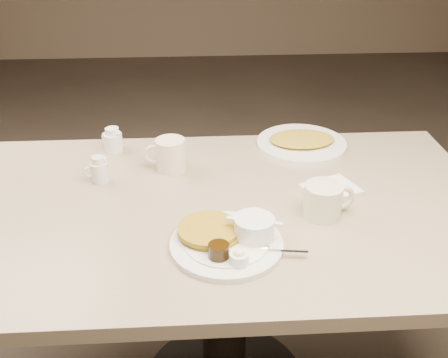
{
  "coord_description": "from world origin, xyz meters",
  "views": [
    {
      "loc": [
        -0.08,
        -1.24,
        1.53
      ],
      "look_at": [
        0.0,
        0.02,
        0.82
      ],
      "focal_mm": 42.7,
      "sensor_mm": 36.0,
      "label": 1
    }
  ],
  "objects": [
    {
      "name": "hash_plate",
      "position": [
        0.28,
        0.36,
        0.76
      ],
      "size": [
        0.31,
        0.31,
        0.04
      ],
      "color": "white",
      "rests_on": "diner_table"
    },
    {
      "name": "coffee_mug_near",
      "position": [
        0.26,
        -0.07,
        0.8
      ],
      "size": [
        0.15,
        0.12,
        0.09
      ],
      "color": "beige",
      "rests_on": "diner_table"
    },
    {
      "name": "main_plate",
      "position": [
        0.0,
        -0.19,
        0.77
      ],
      "size": [
        0.36,
        0.34,
        0.07
      ],
      "color": "white",
      "rests_on": "diner_table"
    },
    {
      "name": "creamer_right",
      "position": [
        -0.34,
        0.36,
        0.79
      ],
      "size": [
        0.08,
        0.08,
        0.08
      ],
      "color": "white",
      "rests_on": "diner_table"
    },
    {
      "name": "creamer_left",
      "position": [
        -0.36,
        0.15,
        0.79
      ],
      "size": [
        0.07,
        0.06,
        0.08
      ],
      "color": "silver",
      "rests_on": "diner_table"
    },
    {
      "name": "coffee_mug_far",
      "position": [
        -0.15,
        0.22,
        0.8
      ],
      "size": [
        0.13,
        0.1,
        0.1
      ],
      "color": "white",
      "rests_on": "diner_table"
    },
    {
      "name": "diner_table",
      "position": [
        0.0,
        0.0,
        0.58
      ],
      "size": [
        1.5,
        0.9,
        0.75
      ],
      "color": "tan",
      "rests_on": "ground"
    },
    {
      "name": "napkin",
      "position": [
        0.31,
        0.04,
        0.76
      ],
      "size": [
        0.18,
        0.16,
        0.02
      ],
      "color": "white",
      "rests_on": "diner_table"
    }
  ]
}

